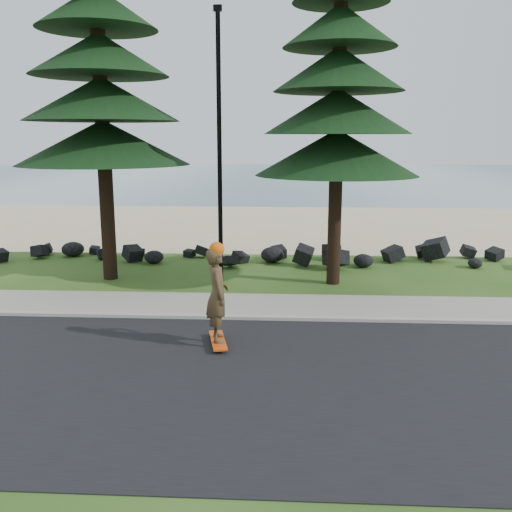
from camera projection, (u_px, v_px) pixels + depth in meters
The scene contains 10 objects.
ground at pixel (207, 308), 14.96m from camera, with size 160.00×160.00×0.00m, color #264716.
road at pixel (173, 379), 10.56m from camera, with size 160.00×7.00×0.02m, color black.
kerb at pixel (202, 317), 14.07m from camera, with size 160.00×0.20×0.10m, color #ADA79C.
sidewalk at pixel (208, 304), 15.15m from camera, with size 160.00×2.00×0.08m, color gray.
beach_sand at pixel (247, 225), 29.13m from camera, with size 160.00×15.00×0.01m, color tan.
ocean at pixel (270, 176), 64.79m from camera, with size 160.00×58.00×0.01m, color #3F6379.
seawall_boulders at pixel (229, 262), 20.43m from camera, with size 60.00×2.40×1.10m, color black, non-canonical shape.
pine_right at pixel (341, 4), 15.86m from camera, with size 4.80×4.80×12.72m.
lamp_post at pixel (219, 146), 17.24m from camera, with size 0.25×0.14×8.14m.
skateboarder at pixel (217, 295), 12.06m from camera, with size 0.63×1.25×2.25m.
Camera 1 is at (2.09, -14.27, 4.42)m, focal length 40.00 mm.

